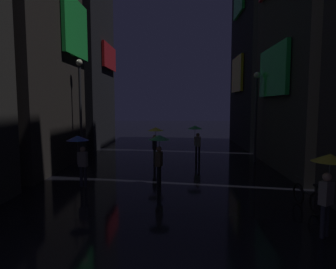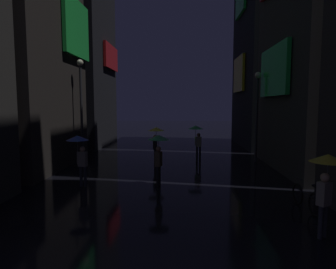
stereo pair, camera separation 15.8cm
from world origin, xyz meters
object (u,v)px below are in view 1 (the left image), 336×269
pedestrian_midstreet_left_blue (79,147)px  pedestrian_foreground_right_green (159,146)px  pedestrian_near_crossing_green (196,133)px  streetlamp_right_far (256,106)px  pedestrian_far_right_yellow (329,172)px  bicycle_parked_at_storefront (307,198)px  streetlamp_left_far (80,100)px  pedestrian_midstreet_centre_yellow (155,135)px

pedestrian_midstreet_left_blue → pedestrian_foreground_right_green: bearing=5.2°
pedestrian_midstreet_left_blue → pedestrian_near_crossing_green: size_ratio=1.00×
pedestrian_foreground_right_green → streetlamp_right_far: size_ratio=0.41×
pedestrian_far_right_yellow → streetlamp_right_far: size_ratio=0.41×
pedestrian_midstreet_left_blue → bicycle_parked_at_storefront: 8.56m
pedestrian_far_right_yellow → pedestrian_midstreet_left_blue: bearing=151.0°
pedestrian_foreground_right_green → bicycle_parked_at_storefront: bearing=-28.8°
pedestrian_foreground_right_green → streetlamp_left_far: 6.79m
pedestrian_near_crossing_green → pedestrian_midstreet_centre_yellow: same height
streetlamp_right_far → streetlamp_left_far: (-10.00, -0.93, 0.34)m
bicycle_parked_at_storefront → streetlamp_right_far: 8.63m
pedestrian_midstreet_centre_yellow → streetlamp_right_far: size_ratio=0.41×
pedestrian_midstreet_left_blue → pedestrian_near_crossing_green: same height
bicycle_parked_at_storefront → pedestrian_foreground_right_green: bearing=151.2°
pedestrian_far_right_yellow → streetlamp_right_far: bearing=85.9°
pedestrian_midstreet_centre_yellow → streetlamp_left_far: size_ratio=0.36×
pedestrian_midstreet_left_blue → streetlamp_right_far: size_ratio=0.41×
pedestrian_midstreet_left_blue → pedestrian_midstreet_centre_yellow: 5.40m
pedestrian_midstreet_centre_yellow → bicycle_parked_at_storefront: bearing=-52.6°
pedestrian_near_crossing_green → bicycle_parked_at_storefront: (3.06, -8.37, -1.28)m
pedestrian_far_right_yellow → streetlamp_right_far: 10.19m
pedestrian_far_right_yellow → pedestrian_foreground_right_green: bearing=134.8°
pedestrian_near_crossing_green → streetlamp_left_far: (-6.54, -1.18, 1.96)m
pedestrian_near_crossing_green → streetlamp_right_far: (3.46, -0.25, 1.62)m
pedestrian_near_crossing_green → streetlamp_right_far: bearing=-4.2°
pedestrian_midstreet_centre_yellow → streetlamp_left_far: (-4.21, 0.13, 1.96)m
pedestrian_near_crossing_green → streetlamp_left_far: 6.93m
pedestrian_midstreet_centre_yellow → pedestrian_far_right_yellow: (5.06, -8.98, 0.00)m
pedestrian_midstreet_left_blue → pedestrian_far_right_yellow: bearing=-29.0°
bicycle_parked_at_storefront → pedestrian_far_right_yellow: bearing=-99.7°
streetlamp_right_far → streetlamp_left_far: size_ratio=0.89×
pedestrian_foreground_right_green → pedestrian_far_right_yellow: (4.58, -4.61, 0.00)m
pedestrian_foreground_right_green → bicycle_parked_at_storefront: size_ratio=1.17×
pedestrian_near_crossing_green → pedestrian_midstreet_centre_yellow: 2.67m
pedestrian_midstreet_centre_yellow → bicycle_parked_at_storefront: 8.97m
pedestrian_foreground_right_green → streetlamp_right_far: streetlamp_right_far is taller
pedestrian_midstreet_left_blue → bicycle_parked_at_storefront: pedestrian_midstreet_left_blue is taller
pedestrian_foreground_right_green → pedestrian_far_right_yellow: 6.50m
pedestrian_midstreet_left_blue → pedestrian_far_right_yellow: same height
pedestrian_far_right_yellow → streetlamp_left_far: 13.14m
streetlamp_right_far → streetlamp_left_far: 10.05m
streetlamp_left_far → pedestrian_midstreet_left_blue: bearing=-72.8°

